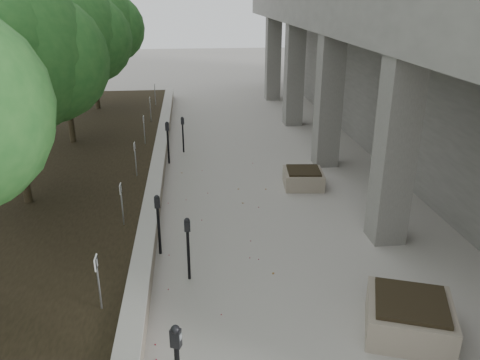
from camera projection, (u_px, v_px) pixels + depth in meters
retaining_wall at (155, 187)px, 12.90m from camera, size 0.39×26.00×0.50m
planting_bed at (14, 194)px, 12.56m from camera, size 7.00×26.00×0.40m
crabapple_tree_3 at (9, 90)px, 10.63m from camera, size 4.60×4.00×5.44m
crabapple_tree_4 at (63, 60)px, 15.25m from camera, size 4.60×4.00×5.44m
crabapple_tree_5 at (91, 44)px, 19.88m from camera, size 4.60×4.00×5.44m
parking_sign_3 at (99, 283)px, 7.53m from camera, size 0.04×0.22×0.96m
parking_sign_4 at (122, 205)px, 10.30m from camera, size 0.04×0.22×0.96m
parking_sign_5 at (136, 159)px, 13.08m from camera, size 0.04×0.22×0.96m
parking_sign_6 at (144, 130)px, 15.85m from camera, size 0.04×0.22×0.96m
parking_sign_7 at (150, 109)px, 18.63m from camera, size 0.04×0.22×0.96m
parking_sign_8 at (155, 94)px, 21.40m from camera, size 0.04×0.22×0.96m
parking_meter_2 at (188, 249)px, 8.98m from camera, size 0.13×0.10×1.30m
parking_meter_3 at (159, 225)px, 9.86m from camera, size 0.14×0.11×1.34m
parking_meter_4 at (168, 143)px, 15.16m from camera, size 0.14×0.10×1.38m
parking_meter_5 at (183, 135)px, 16.25m from camera, size 0.14×0.11×1.25m
planter_front at (409, 316)px, 7.66m from camera, size 1.69×1.69×0.61m
planter_back at (303, 178)px, 13.52m from camera, size 1.17×1.17×0.50m
berry_scatter at (233, 271)px, 9.45m from camera, size 3.30×14.10×0.02m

